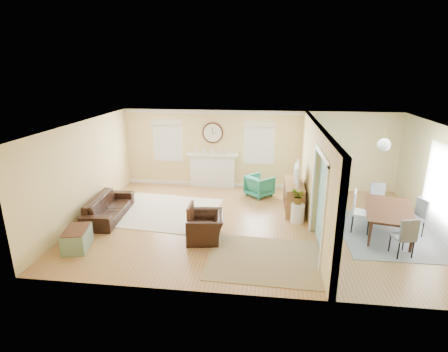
{
  "coord_description": "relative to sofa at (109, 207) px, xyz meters",
  "views": [
    {
      "loc": [
        0.25,
        -8.38,
        3.93
      ],
      "look_at": [
        -0.8,
        0.3,
        1.2
      ],
      "focal_mm": 28.0,
      "sensor_mm": 36.0,
      "label": 1
    }
  ],
  "objects": [
    {
      "name": "floor",
      "position": [
        3.92,
        0.03,
        -0.3
      ],
      "size": [
        9.0,
        9.0,
        0.0
      ],
      "primitive_type": "plane",
      "color": "olive",
      "rests_on": "ground"
    },
    {
      "name": "wall_back",
      "position": [
        3.92,
        3.03,
        1.0
      ],
      "size": [
        9.0,
        0.02,
        2.6
      ],
      "primitive_type": "cube",
      "color": "#DEC97E",
      "rests_on": "ground"
    },
    {
      "name": "wall_front",
      "position": [
        3.92,
        -2.97,
        1.0
      ],
      "size": [
        9.0,
        0.02,
        2.6
      ],
      "primitive_type": "cube",
      "color": "#DEC97E",
      "rests_on": "ground"
    },
    {
      "name": "wall_left",
      "position": [
        -0.58,
        0.03,
        1.0
      ],
      "size": [
        0.02,
        6.0,
        2.6
      ],
      "primitive_type": "cube",
      "color": "#DEC97E",
      "rests_on": "ground"
    },
    {
      "name": "wall_right",
      "position": [
        8.42,
        0.03,
        1.0
      ],
      "size": [
        0.02,
        6.0,
        2.6
      ],
      "primitive_type": "cube",
      "color": "#DEC97E",
      "rests_on": "ground"
    },
    {
      "name": "ceiling",
      "position": [
        3.92,
        0.03,
        2.3
      ],
      "size": [
        9.0,
        6.0,
        0.02
      ],
      "primitive_type": "cube",
      "color": "white",
      "rests_on": "wall_back"
    },
    {
      "name": "partition",
      "position": [
        5.43,
        0.31,
        1.06
      ],
      "size": [
        0.17,
        6.0,
        2.6
      ],
      "color": "#DEC97E",
      "rests_on": "ground"
    },
    {
      "name": "fireplace",
      "position": [
        2.42,
        2.9,
        0.3
      ],
      "size": [
        1.7,
        0.3,
        1.17
      ],
      "color": "white",
      "rests_on": "ground"
    },
    {
      "name": "wall_clock",
      "position": [
        2.42,
        2.99,
        1.55
      ],
      "size": [
        0.7,
        0.07,
        0.7
      ],
      "color": "#49281A",
      "rests_on": "wall_back"
    },
    {
      "name": "window_left",
      "position": [
        0.87,
        2.98,
        1.36
      ],
      "size": [
        1.05,
        0.13,
        1.42
      ],
      "color": "white",
      "rests_on": "wall_back"
    },
    {
      "name": "window_right",
      "position": [
        3.97,
        2.98,
        1.36
      ],
      "size": [
        1.05,
        0.13,
        1.42
      ],
      "color": "white",
      "rests_on": "wall_back"
    },
    {
      "name": "french_doors",
      "position": [
        8.38,
        0.03,
        0.8
      ],
      "size": [
        0.06,
        1.7,
        2.2
      ],
      "color": "white",
      "rests_on": "ground"
    },
    {
      "name": "pendant",
      "position": [
        6.92,
        0.03,
        1.9
      ],
      "size": [
        0.3,
        0.3,
        0.55
      ],
      "color": "gold",
      "rests_on": "ceiling"
    },
    {
      "name": "rug_cream",
      "position": [
        1.37,
        0.55,
        -0.29
      ],
      "size": [
        3.15,
        2.81,
        0.02
      ],
      "primitive_type": "cube",
      "rotation": [
        0.0,
        0.0,
        -0.1
      ],
      "color": "beige",
      "rests_on": "floor"
    },
    {
      "name": "rug_jute",
      "position": [
        4.24,
        -1.7,
        -0.29
      ],
      "size": [
        2.45,
        2.03,
        0.01
      ],
      "primitive_type": "cube",
      "rotation": [
        0.0,
        0.0,
        -0.03
      ],
      "color": "#937859",
      "rests_on": "floor"
    },
    {
      "name": "rug_grey",
      "position": [
        7.24,
        -0.12,
        -0.29
      ],
      "size": [
        2.21,
        2.76,
        0.01
      ],
      "primitive_type": "cube",
      "color": "gray",
      "rests_on": "floor"
    },
    {
      "name": "sofa",
      "position": [
        0.0,
        0.0,
        0.0
      ],
      "size": [
        0.94,
        2.09,
        0.6
      ],
      "primitive_type": "imported",
      "rotation": [
        0.0,
        0.0,
        1.64
      ],
      "color": "black",
      "rests_on": "floor"
    },
    {
      "name": "eames_chair",
      "position": [
        2.83,
        -0.93,
        0.02
      ],
      "size": [
        0.97,
        1.08,
        0.63
      ],
      "primitive_type": "imported",
      "rotation": [
        0.0,
        0.0,
        -1.44
      ],
      "color": "black",
      "rests_on": "floor"
    },
    {
      "name": "green_chair",
      "position": [
        4.03,
        2.18,
        0.04
      ],
      "size": [
        1.03,
        1.03,
        0.67
      ],
      "primitive_type": "imported",
      "rotation": [
        0.0,
        0.0,
        2.38
      ],
      "color": "#1C6D5A",
      "rests_on": "floor"
    },
    {
      "name": "trunk",
      "position": [
        0.03,
        -1.72,
        -0.06
      ],
      "size": [
        0.67,
        0.91,
        0.47
      ],
      "color": "gray",
      "rests_on": "floor"
    },
    {
      "name": "credenza",
      "position": [
        5.02,
        1.17,
        0.1
      ],
      "size": [
        0.51,
        1.49,
        0.8
      ],
      "color": "olive",
      "rests_on": "floor"
    },
    {
      "name": "tv",
      "position": [
        5.01,
        1.17,
        0.79
      ],
      "size": [
        0.19,
        1.02,
        0.58
      ],
      "primitive_type": "imported",
      "rotation": [
        0.0,
        0.0,
        1.51
      ],
      "color": "black",
      "rests_on": "credenza"
    },
    {
      "name": "garden_stool",
      "position": [
        5.08,
        0.3,
        -0.04
      ],
      "size": [
        0.35,
        0.35,
        0.52
      ],
      "primitive_type": "cylinder",
      "color": "white",
      "rests_on": "floor"
    },
    {
      "name": "potted_plant",
      "position": [
        5.08,
        0.3,
        0.44
      ],
      "size": [
        0.46,
        0.49,
        0.44
      ],
      "primitive_type": "imported",
      "rotation": [
        0.0,
        0.0,
        5.09
      ],
      "color": "#337F33",
      "rests_on": "garden_stool"
    },
    {
      "name": "dining_table",
      "position": [
        7.24,
        -0.12,
        0.03
      ],
      "size": [
        1.42,
        2.06,
        0.66
      ],
      "primitive_type": "imported",
      "rotation": [
        0.0,
        0.0,
        1.36
      ],
      "color": "#49281A",
      "rests_on": "floor"
    },
    {
      "name": "dining_chair_n",
      "position": [
        7.3,
        1.08,
        0.22
      ],
      "size": [
        0.43,
        0.43,
        0.88
      ],
      "color": "gray",
      "rests_on": "floor"
    },
    {
      "name": "dining_chair_s",
      "position": [
        7.18,
        -1.16,
        0.24
      ],
      "size": [
        0.49,
        0.49,
        0.91
      ],
      "color": "gray",
      "rests_on": "floor"
    },
    {
      "name": "dining_chair_w",
      "position": [
        6.59,
        -0.06,
        0.31
      ],
      "size": [
        0.57,
        0.57,
        1.03
      ],
      "color": "white",
      "rests_on": "floor"
    },
    {
      "name": "dining_chair_e",
      "position": [
        7.8,
        -0.1,
        0.24
      ],
      "size": [
        0.49,
        0.49,
        0.92
      ],
      "color": "gray",
      "rests_on": "floor"
    }
  ]
}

